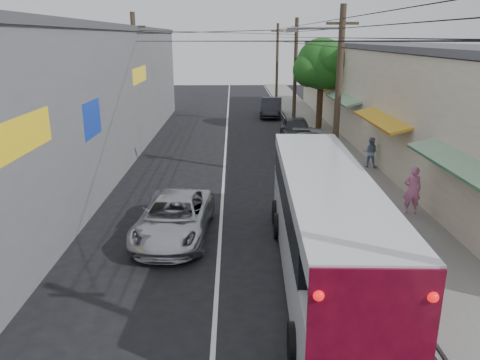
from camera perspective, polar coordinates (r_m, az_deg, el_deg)
The scene contains 12 objects.
sidewalk at distance 29.50m, azimuth 10.98°, elevation 3.85°, with size 3.00×80.00×0.12m, color slate.
building_right at distance 32.09m, azimuth 18.56°, elevation 9.95°, with size 7.09×40.00×6.25m.
building_left at distance 27.76m, azimuth -20.02°, elevation 9.87°, with size 7.20×36.00×7.25m.
utility_poles at distance 28.67m, azimuth 4.55°, elevation 11.98°, with size 11.80×45.28×8.00m.
street_tree at distance 34.78m, azimuth 10.02°, elevation 13.57°, with size 4.40×4.00×6.60m.
coach_bus at distance 13.44m, azimuth 10.12°, elevation -5.23°, with size 2.82×10.88×3.11m.
jeepney at distance 16.24m, azimuth -8.01°, elevation -4.57°, with size 2.35×5.10×1.42m, color #B9B8BF.
parked_suv at distance 25.76m, azimuth 8.40°, elevation 3.68°, with size 2.14×5.28×1.53m, color #9C9AA2.
parked_car_mid at distance 30.94m, azimuth 6.86°, elevation 6.08°, with size 1.93×4.79×1.63m, color #27282D.
parked_car_far at distance 40.93m, azimuth 3.85°, elevation 8.83°, with size 1.70×4.87×1.60m, color black.
pedestrian_near at distance 19.02m, azimuth 20.25°, elevation -1.15°, with size 0.68×0.44×1.86m, color pink.
pedestrian_far at distance 25.22m, azimuth 15.61°, elevation 3.28°, with size 0.77×0.60×1.58m, color #7B92B4.
Camera 1 is at (0.46, -8.11, 6.65)m, focal length 35.00 mm.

